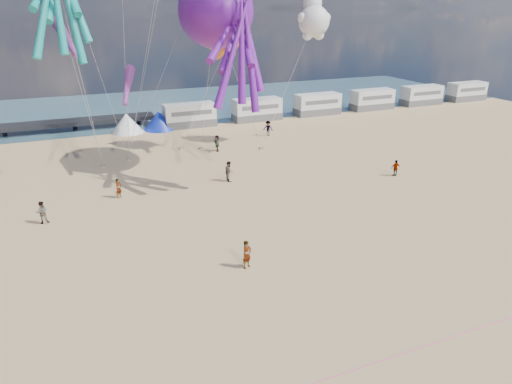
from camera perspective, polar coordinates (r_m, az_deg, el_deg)
name	(u,v)px	position (r m, az deg, el deg)	size (l,w,h in m)	color
ground	(279,311)	(24.20, 2.88, -14.59)	(120.00, 120.00, 0.00)	#D4B17A
water	(127,108)	(74.37, -15.80, 10.02)	(120.00, 120.00, 0.00)	#385B6B
motorhome_0	(190,115)	(60.66, -8.30, 9.48)	(6.60, 2.50, 3.00)	silver
motorhome_1	(257,109)	(63.61, 0.12, 10.29)	(6.60, 2.50, 3.00)	silver
motorhome_2	(317,104)	(67.78, 7.68, 10.82)	(6.60, 2.50, 3.00)	silver
motorhome_3	(372,100)	(72.95, 14.29, 11.14)	(6.60, 2.50, 3.00)	silver
motorhome_4	(421,95)	(78.92, 19.98, 11.29)	(6.60, 2.50, 3.00)	silver
motorhome_5	(467,91)	(85.54, 24.83, 11.34)	(6.60, 2.50, 3.00)	silver
tent_white	(127,123)	(59.32, -15.85, 8.30)	(4.00, 4.00, 2.40)	white
tent_blue	(159,120)	(59.90, -12.03, 8.77)	(4.00, 4.00, 2.40)	#1933CC
rope_line	(330,378)	(20.87, 9.21, -21.98)	(0.03, 0.03, 34.00)	#F2338C
standing_person	(247,254)	(27.22, -1.16, -7.81)	(0.65, 0.42, 1.77)	tan
beachgoer_1	(229,171)	(40.75, -3.40, 2.62)	(0.90, 0.58, 1.83)	#7F6659
beachgoer_2	(268,128)	(55.64, 1.51, 7.97)	(0.90, 0.70, 1.86)	#7F6659
beachgoer_3	(396,168)	(43.92, 17.06, 2.89)	(0.98, 0.57, 1.52)	#7F6659
beachgoer_4	(217,143)	(49.72, -4.91, 6.12)	(1.03, 0.43, 1.76)	#7F6659
beachgoer_5	(119,188)	(38.70, -16.80, 0.45)	(1.52, 0.48, 1.64)	#7F6659
beachgoer_7	(42,212)	(36.08, -25.20, -2.32)	(0.82, 0.54, 1.69)	#7F6659
sandbag_a	(104,166)	(46.89, -18.52, 3.07)	(0.50, 0.35, 0.22)	gray
sandbag_b	(201,148)	(50.75, -6.87, 5.47)	(0.50, 0.35, 0.22)	gray
sandbag_c	(262,148)	(50.36, 0.71, 5.50)	(0.50, 0.35, 0.22)	gray
sandbag_d	(182,148)	(51.00, -9.25, 5.42)	(0.50, 0.35, 0.22)	gray
sandbag_e	(129,160)	(48.21, -15.61, 3.91)	(0.50, 0.35, 0.22)	gray
kite_octopus_purple	(215,12)	(42.23, -5.15, 21.55)	(4.81, 11.21, 12.82)	#671591
kite_panda	(314,21)	(50.36, 7.26, 20.41)	(3.85, 3.63, 5.44)	white
kite_teddy_orange	(223,39)	(48.07, -4.14, 18.57)	(4.09, 3.85, 5.77)	orange
windsock_left	(66,38)	(44.75, -22.66, 17.32)	(1.10, 7.24, 7.24)	red
windsock_mid	(227,45)	(47.57, -3.62, 17.83)	(1.00, 5.13, 5.13)	red
windsock_right	(128,86)	(42.88, -15.75, 12.63)	(0.90, 5.16, 5.16)	red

